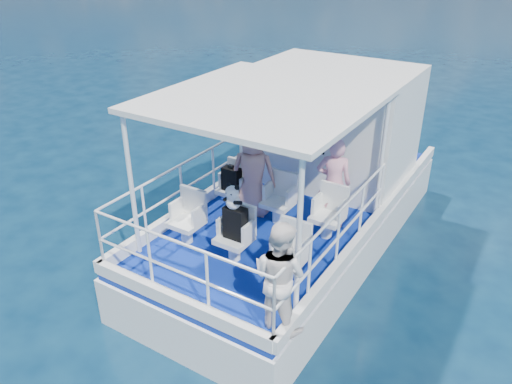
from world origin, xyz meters
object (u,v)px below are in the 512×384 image
Objects in this scene: backpack_center at (235,223)px; panda at (233,197)px; passenger_port_fwd at (253,173)px; passenger_stbd_aft at (280,276)px.

backpack_center is 0.44m from panda.
panda is (0.49, -1.31, 0.28)m from passenger_port_fwd.
passenger_port_fwd is 3.18× the size of backpack_center.
panda is (-0.02, -0.02, 0.43)m from backpack_center.
passenger_port_fwd reaches higher than passenger_stbd_aft.
passenger_stbd_aft reaches higher than panda.
passenger_port_fwd is 1.08× the size of passenger_stbd_aft.
passenger_port_fwd is at bearing 111.57° from backpack_center.
backpack_center is (0.51, -1.29, -0.16)m from passenger_port_fwd.
backpack_center is at bearing 91.65° from passenger_port_fwd.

